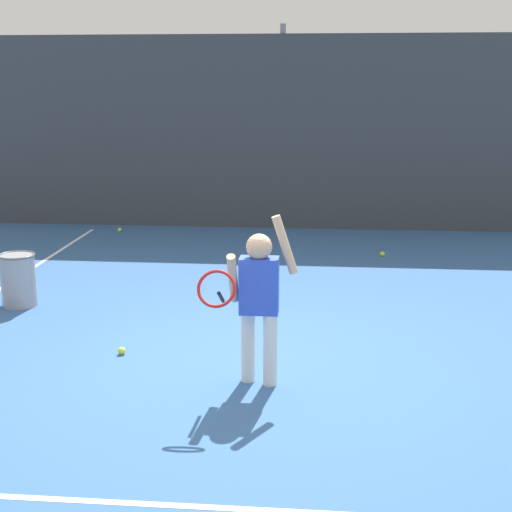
{
  "coord_description": "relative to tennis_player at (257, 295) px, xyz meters",
  "views": [
    {
      "loc": [
        0.65,
        -5.65,
        2.33
      ],
      "look_at": [
        0.09,
        0.45,
        0.85
      ],
      "focal_mm": 51.07,
      "sensor_mm": 36.0,
      "label": 1
    }
  ],
  "objects": [
    {
      "name": "tennis_ball_6",
      "position": [
        1.31,
        4.4,
        -0.69
      ],
      "size": [
        0.07,
        0.07,
        0.07
      ],
      "primitive_type": "sphere",
      "color": "#CCE033",
      "rests_on": "ground"
    },
    {
      "name": "tennis_ball_7",
      "position": [
        -2.69,
        5.68,
        -0.69
      ],
      "size": [
        0.07,
        0.07,
        0.07
      ],
      "primitive_type": "sphere",
      "color": "#CCE033",
      "rests_on": "ground"
    },
    {
      "name": "tennis_player",
      "position": [
        0.0,
        0.0,
        0.0
      ],
      "size": [
        0.71,
        0.58,
        1.35
      ],
      "rotation": [
        0.0,
        0.0,
        -0.0
      ],
      "color": "silver",
      "rests_on": "ground"
    },
    {
      "name": "fence_post_1",
      "position": [
        -0.17,
        6.33,
        0.86
      ],
      "size": [
        0.09,
        0.09,
        3.18
      ],
      "primitive_type": "cylinder",
      "color": "slate",
      "rests_on": "ground"
    },
    {
      "name": "tennis_ball_3",
      "position": [
        -1.24,
        0.52,
        -0.69
      ],
      "size": [
        0.07,
        0.07,
        0.07
      ],
      "primitive_type": "sphere",
      "color": "#CCE033",
      "rests_on": "ground"
    },
    {
      "name": "ball_hopper",
      "position": [
        -2.7,
        1.81,
        -0.44
      ],
      "size": [
        0.38,
        0.38,
        0.56
      ],
      "color": "gray",
      "rests_on": "ground"
    },
    {
      "name": "court_line_baseline",
      "position": [
        -0.17,
        -1.74,
        -0.72
      ],
      "size": [
        9.0,
        0.05,
        0.0
      ],
      "primitive_type": "cube",
      "color": "white",
      "rests_on": "ground"
    },
    {
      "name": "back_fence_windscreen",
      "position": [
        -0.17,
        6.27,
        0.79
      ],
      "size": [
        11.03,
        0.08,
        3.03
      ],
      "primitive_type": "cube",
      "color": "#383D42",
      "rests_on": "ground"
    },
    {
      "name": "ground_plane",
      "position": [
        -0.17,
        0.32,
        -0.73
      ],
      "size": [
        20.0,
        20.0,
        0.0
      ],
      "primitive_type": "plane",
      "color": "#335B93"
    }
  ]
}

